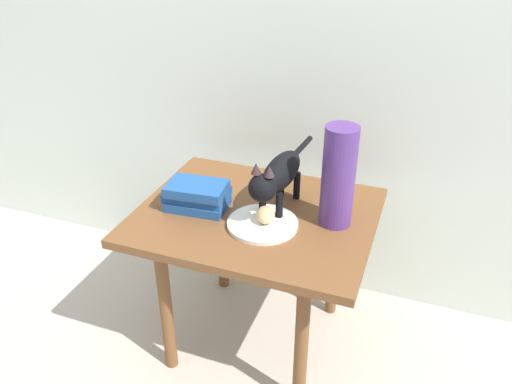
# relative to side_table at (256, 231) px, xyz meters

# --- Properties ---
(ground_plane) EXTENTS (6.00, 6.00, 0.00)m
(ground_plane) POSITION_rel_side_table_xyz_m (0.00, 0.00, -0.49)
(ground_plane) COLOR #B2A899
(back_panel) EXTENTS (4.00, 0.04, 2.20)m
(back_panel) POSITION_rel_side_table_xyz_m (0.00, 0.44, 0.61)
(back_panel) COLOR silver
(back_panel) RESTS_ON ground
(side_table) EXTENTS (0.79, 0.64, 0.57)m
(side_table) POSITION_rel_side_table_xyz_m (0.00, 0.00, 0.00)
(side_table) COLOR brown
(side_table) RESTS_ON ground
(plate) EXTENTS (0.23, 0.23, 0.01)m
(plate) POSITION_rel_side_table_xyz_m (0.05, -0.07, 0.08)
(plate) COLOR silver
(plate) RESTS_ON side_table
(bread_roll) EXTENTS (0.09, 0.10, 0.05)m
(bread_roll) POSITION_rel_side_table_xyz_m (0.06, -0.06, 0.11)
(bread_roll) COLOR #E0BC7A
(bread_roll) RESTS_ON plate
(cat) EXTENTS (0.11, 0.48, 0.23)m
(cat) POSITION_rel_side_table_xyz_m (0.06, 0.04, 0.21)
(cat) COLOR black
(cat) RESTS_ON side_table
(book_stack) EXTENTS (0.22, 0.16, 0.09)m
(book_stack) POSITION_rel_side_table_xyz_m (-0.20, -0.04, 0.12)
(book_stack) COLOR #1E4C8C
(book_stack) RESTS_ON side_table
(green_vase) EXTENTS (0.11, 0.11, 0.34)m
(green_vase) POSITION_rel_side_table_xyz_m (0.26, 0.03, 0.24)
(green_vase) COLOR #4C2D72
(green_vase) RESTS_ON side_table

